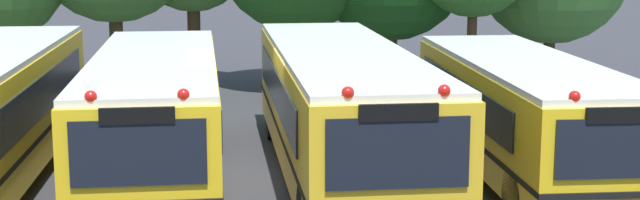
% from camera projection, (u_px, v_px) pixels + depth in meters
% --- Properties ---
extents(ground_plane, '(160.00, 160.00, 0.00)m').
position_uv_depth(ground_plane, '(252.00, 180.00, 18.11)').
color(ground_plane, '#38383D').
extents(school_bus_1, '(2.71, 9.97, 2.62)m').
position_uv_depth(school_bus_1, '(155.00, 113.00, 17.84)').
color(school_bus_1, yellow).
rests_on(school_bus_1, ground_plane).
extents(school_bus_2, '(2.80, 11.21, 2.73)m').
position_uv_depth(school_bus_2, '(341.00, 107.00, 18.12)').
color(school_bus_2, yellow).
rests_on(school_bus_2, ground_plane).
extents(school_bus_3, '(2.52, 9.30, 2.51)m').
position_uv_depth(school_bus_3, '(524.00, 112.00, 18.14)').
color(school_bus_3, yellow).
rests_on(school_bus_3, ground_plane).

